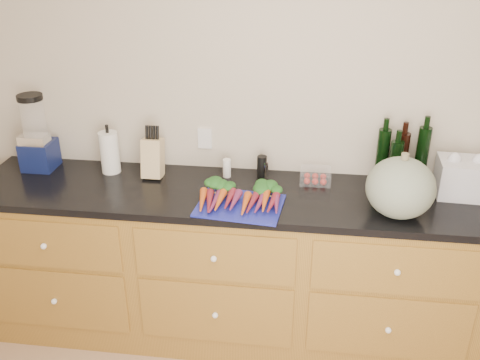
# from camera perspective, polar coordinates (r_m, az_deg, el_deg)

# --- Properties ---
(wall_back) EXTENTS (4.10, 0.05, 2.60)m
(wall_back) POSITION_cam_1_polar(r_m,az_deg,el_deg) (3.00, 7.65, 7.29)
(wall_back) COLOR beige
(wall_back) RESTS_ON ground
(cabinets) EXTENTS (3.60, 0.64, 0.90)m
(cabinets) POSITION_cam_1_polar(r_m,az_deg,el_deg) (3.09, 6.67, -9.77)
(cabinets) COLOR brown
(cabinets) RESTS_ON ground
(countertop) EXTENTS (3.64, 0.62, 0.04)m
(countertop) POSITION_cam_1_polar(r_m,az_deg,el_deg) (2.85, 7.16, -2.04)
(countertop) COLOR black
(countertop) RESTS_ON cabinets
(cutting_board) EXTENTS (0.45, 0.36, 0.01)m
(cutting_board) POSITION_cam_1_polar(r_m,az_deg,el_deg) (2.72, -0.01, -2.73)
(cutting_board) COLOR navy
(cutting_board) RESTS_ON countertop
(carrots) EXTENTS (0.43, 0.31, 0.06)m
(carrots) POSITION_cam_1_polar(r_m,az_deg,el_deg) (2.74, 0.10, -1.76)
(carrots) COLOR #D15418
(carrots) RESTS_ON cutting_board
(squash) EXTENTS (0.33, 0.33, 0.30)m
(squash) POSITION_cam_1_polar(r_m,az_deg,el_deg) (2.69, 16.75, -0.80)
(squash) COLOR slate
(squash) RESTS_ON countertop
(blender_appliance) EXTENTS (0.18, 0.18, 0.44)m
(blender_appliance) POSITION_cam_1_polar(r_m,az_deg,el_deg) (3.28, -20.89, 4.31)
(blender_appliance) COLOR #0F1848
(blender_appliance) RESTS_ON countertop
(paper_towel) EXTENTS (0.11, 0.11, 0.24)m
(paper_towel) POSITION_cam_1_polar(r_m,az_deg,el_deg) (3.13, -13.74, 2.88)
(paper_towel) COLOR white
(paper_towel) RESTS_ON countertop
(knife_block) EXTENTS (0.11, 0.11, 0.22)m
(knife_block) POSITION_cam_1_polar(r_m,az_deg,el_deg) (3.04, -9.28, 2.33)
(knife_block) COLOR tan
(knife_block) RESTS_ON countertop
(grinder_salt) EXTENTS (0.05, 0.05, 0.11)m
(grinder_salt) POSITION_cam_1_polar(r_m,az_deg,el_deg) (3.01, -1.41, 1.28)
(grinder_salt) COLOR white
(grinder_salt) RESTS_ON countertop
(grinder_pepper) EXTENTS (0.05, 0.05, 0.14)m
(grinder_pepper) POSITION_cam_1_polar(r_m,az_deg,el_deg) (2.98, 2.35, 1.34)
(grinder_pepper) COLOR black
(grinder_pepper) RESTS_ON countertop
(canister_chrome) EXTENTS (0.05, 0.05, 0.11)m
(canister_chrome) POSITION_cam_1_polar(r_m,az_deg,el_deg) (2.99, 2.61, 1.09)
(canister_chrome) COLOR silver
(canister_chrome) RESTS_ON countertop
(tomato_box) EXTENTS (0.17, 0.13, 0.08)m
(tomato_box) POSITION_cam_1_polar(r_m,az_deg,el_deg) (2.98, 8.04, 0.44)
(tomato_box) COLOR white
(tomato_box) RESTS_ON countertop
(bottles) EXTENTS (0.27, 0.14, 0.33)m
(bottles) POSITION_cam_1_polar(r_m,az_deg,el_deg) (3.01, 16.74, 2.18)
(bottles) COLOR black
(bottles) RESTS_ON countertop
(grocery_bag) EXTENTS (0.28, 0.23, 0.19)m
(grocery_bag) POSITION_cam_1_polar(r_m,az_deg,el_deg) (3.03, 22.72, 0.20)
(grocery_bag) COLOR silver
(grocery_bag) RESTS_ON countertop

